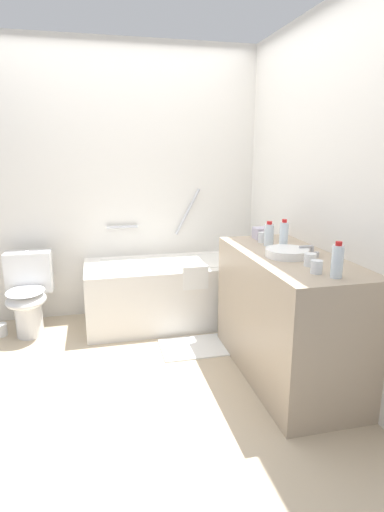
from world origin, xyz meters
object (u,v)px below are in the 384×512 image
toilet (28,293)px  drinking_glass_0 (310,260)px  sink_faucet (311,251)px  toilet_paper_roll (1,330)px  water_bottle_1 (284,236)px  bath_mat (197,347)px  water_bottle_2 (337,261)px  water_bottle_0 (269,235)px  drinking_glass_1 (262,237)px  drinking_glass_2 (317,267)px  sink_basin (287,253)px  bathtub (176,289)px  tissue_box (262,233)px

toilet → drinking_glass_0: (1.87, -1.44, 0.56)m
sink_faucet → toilet_paper_roll: sink_faucet is taller
water_bottle_1 → drinking_glass_0: (-0.03, -0.43, -0.06)m
drinking_glass_0 → bath_mat: bearing=121.6°
water_bottle_2 → drinking_glass_0: size_ratio=2.64×
drinking_glass_0 → sink_faucet: bearing=60.4°
toilet → water_bottle_2: water_bottle_2 is taller
water_bottle_0 → drinking_glass_1: water_bottle_0 is taller
toilet → drinking_glass_2: drinking_glass_2 is taller
toilet → bath_mat: 1.54m
sink_basin → bath_mat: (-0.47, 0.58, -0.91)m
bathtub → water_bottle_2: bathtub is taller
water_bottle_1 → water_bottle_2: water_bottle_1 is taller
water_bottle_1 → bath_mat: (-0.53, 0.39, -0.99)m
toilet → sink_faucet: bearing=61.1°
tissue_box → bath_mat: (-0.53, -0.00, -0.93)m
bathtub → tissue_box: bathtub is taller
drinking_glass_0 → toilet_paper_roll: size_ratio=0.71×
bathtub → sink_basin: size_ratio=5.76×
sink_faucet → bath_mat: 1.26m
tissue_box → water_bottle_0: bearing=-100.3°
sink_faucet → toilet_paper_roll: 2.70m
drinking_glass_2 → toilet_paper_roll: bearing=142.6°
sink_faucet → drinking_glass_0: drinking_glass_0 is taller
drinking_glass_2 → tissue_box: bearing=86.0°
toilet → toilet_paper_roll: (-0.26, -0.00, -0.32)m
tissue_box → toilet: bearing=161.8°
water_bottle_1 → drinking_glass_2: size_ratio=2.87×
water_bottle_1 → tissue_box: size_ratio=1.82×
toilet_paper_roll → toilet: bearing=0.8°
water_bottle_0 → toilet_paper_roll: 2.45m
drinking_glass_1 → bath_mat: bearing=165.2°
drinking_glass_1 → drinking_glass_2: 0.85m
water_bottle_0 → water_bottle_2: 0.83m
drinking_glass_1 → bath_mat: (-0.48, 0.13, -0.92)m
water_bottle_1 → drinking_glass_2: (-0.07, -0.58, -0.06)m
toilet → bath_mat: bearing=67.4°
sink_basin → water_bottle_0: bearing=87.5°
water_bottle_1 → sink_basin: bearing=-108.0°
toilet → water_bottle_1: water_bottle_1 is taller
bathtub → bath_mat: bearing=-84.8°
sink_basin → drinking_glass_0: size_ratio=3.69×
bathtub → water_bottle_1: 1.34m
sink_basin → drinking_glass_2: 0.39m
toilet → tissue_box: bearing=73.8°
water_bottle_0 → water_bottle_2: bearing=-87.2°
tissue_box → drinking_glass_2: bearing=-94.0°
sink_basin → water_bottle_0: size_ratio=1.57×
bathtub → tissue_box: 1.05m
water_bottle_2 → toilet_paper_roll: (-2.14, 1.69, -0.93)m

